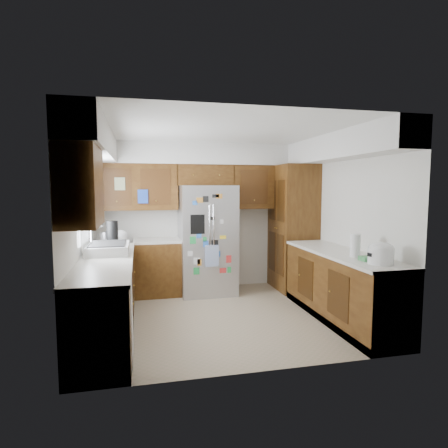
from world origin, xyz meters
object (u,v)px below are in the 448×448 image
at_px(pantry, 293,228).
at_px(paper_towel, 355,245).
at_px(rice_cooker, 381,253).
at_px(fridge, 207,240).

relative_size(pantry, paper_towel, 7.65).
bearing_deg(rice_cooker, pantry, 89.99).
distance_m(pantry, rice_cooker, 2.43).
relative_size(pantry, rice_cooker, 7.51).
distance_m(rice_cooker, paper_towel, 0.46).
bearing_deg(rice_cooker, paper_towel, 93.35).
height_order(rice_cooker, paper_towel, paper_towel).
bearing_deg(paper_towel, fridge, 126.05).
xyz_separation_m(pantry, paper_towel, (-0.03, -1.97, -0.01)).
distance_m(fridge, rice_cooker, 2.91).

